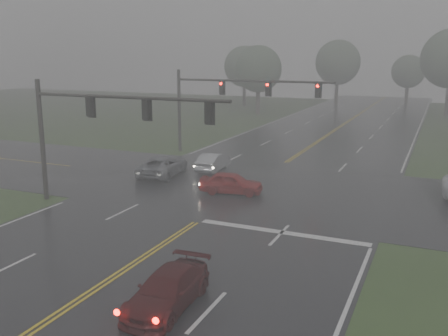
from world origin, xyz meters
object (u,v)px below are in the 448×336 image
at_px(sedan_red, 231,194).
at_px(sedan_maroon, 168,307).
at_px(car_grey, 163,175).
at_px(sedan_silver, 213,170).
at_px(signal_gantry_far, 224,96).
at_px(signal_gantry_near, 92,120).

bearing_deg(sedan_red, sedan_maroon, -176.53).
xyz_separation_m(sedan_red, car_grey, (-6.33, 2.43, 0.00)).
relative_size(sedan_maroon, sedan_silver, 1.08).
height_order(sedan_red, car_grey, car_grey).
height_order(sedan_silver, car_grey, car_grey).
bearing_deg(car_grey, sedan_silver, -139.65).
bearing_deg(sedan_silver, sedan_red, 121.09).
height_order(sedan_red, sedan_silver, sedan_red).
bearing_deg(sedan_red, sedan_silver, 24.02).
xyz_separation_m(car_grey, signal_gantry_far, (0.94, 8.70, 5.10)).
height_order(sedan_maroon, sedan_silver, sedan_silver).
relative_size(sedan_maroon, signal_gantry_far, 0.31).
distance_m(car_grey, signal_gantry_far, 10.13).
height_order(signal_gantry_near, signal_gantry_far, signal_gantry_far).
bearing_deg(signal_gantry_far, sedan_red, -64.18).
bearing_deg(signal_gantry_far, signal_gantry_near, -92.12).
distance_m(sedan_maroon, signal_gantry_near, 13.81).
xyz_separation_m(sedan_maroon, car_grey, (-9.94, 16.54, 0.00)).
distance_m(sedan_silver, car_grey, 3.90).
bearing_deg(sedan_red, signal_gantry_far, 14.94).
bearing_deg(sedan_maroon, car_grey, 118.46).
height_order(sedan_maroon, signal_gantry_near, signal_gantry_near).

